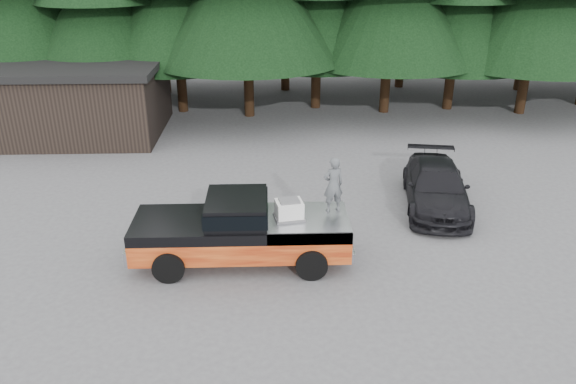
{
  "coord_description": "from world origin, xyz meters",
  "views": [
    {
      "loc": [
        -0.03,
        -13.4,
        8.07
      ],
      "look_at": [
        0.45,
        0.0,
        2.12
      ],
      "focal_mm": 35.0,
      "sensor_mm": 36.0,
      "label": 1
    }
  ],
  "objects_px": {
    "pickup_truck": "(242,239)",
    "man_on_bed": "(333,185)",
    "utility_building": "(71,97)",
    "air_compressor": "(289,210)",
    "parked_car": "(436,187)"
  },
  "relations": [
    {
      "from": "air_compressor",
      "to": "parked_car",
      "type": "relative_size",
      "value": 0.14
    },
    {
      "from": "parked_car",
      "to": "utility_building",
      "type": "height_order",
      "value": "utility_building"
    },
    {
      "from": "pickup_truck",
      "to": "utility_building",
      "type": "height_order",
      "value": "utility_building"
    },
    {
      "from": "pickup_truck",
      "to": "man_on_bed",
      "type": "distance_m",
      "value": 2.91
    },
    {
      "from": "parked_car",
      "to": "air_compressor",
      "type": "bearing_deg",
      "value": -136.34
    },
    {
      "from": "utility_building",
      "to": "man_on_bed",
      "type": "bearing_deg",
      "value": -47.21
    },
    {
      "from": "air_compressor",
      "to": "man_on_bed",
      "type": "bearing_deg",
      "value": 7.78
    },
    {
      "from": "pickup_truck",
      "to": "utility_building",
      "type": "bearing_deg",
      "value": 124.6
    },
    {
      "from": "parked_car",
      "to": "utility_building",
      "type": "relative_size",
      "value": 0.58
    },
    {
      "from": "utility_building",
      "to": "pickup_truck",
      "type": "bearing_deg",
      "value": -55.4
    },
    {
      "from": "air_compressor",
      "to": "pickup_truck",
      "type": "bearing_deg",
      "value": 165.68
    },
    {
      "from": "pickup_truck",
      "to": "man_on_bed",
      "type": "relative_size",
      "value": 3.83
    },
    {
      "from": "air_compressor",
      "to": "man_on_bed",
      "type": "distance_m",
      "value": 1.38
    },
    {
      "from": "pickup_truck",
      "to": "man_on_bed",
      "type": "height_order",
      "value": "man_on_bed"
    },
    {
      "from": "pickup_truck",
      "to": "air_compressor",
      "type": "distance_m",
      "value": 1.58
    }
  ]
}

